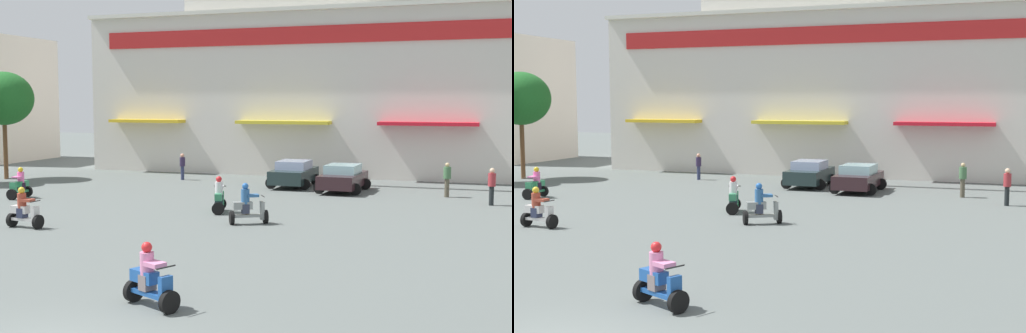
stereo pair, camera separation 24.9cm
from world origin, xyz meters
TOP-DOWN VIEW (x-y plane):
  - ground_plane at (0.00, 13.00)m, footprint 128.00×128.00m
  - colonial_building at (0.00, 35.44)m, footprint 35.58×14.96m
  - plaza_tree_2 at (-19.65, 23.27)m, footprint 3.49×3.52m
  - parked_car_0 at (-2.26, 25.23)m, footprint 2.45×3.94m
  - parked_car_1 at (0.67, 24.11)m, footprint 2.53×3.97m
  - scooter_rider_1 at (0.56, 3.16)m, footprint 1.54×1.08m
  - scooter_rider_3 at (-0.85, 13.74)m, footprint 1.51×1.18m
  - scooter_rider_4 at (-2.88, 15.87)m, footprint 0.93×1.54m
  - scooter_rider_5 at (-8.39, 10.35)m, footprint 1.36×0.59m
  - scooter_rider_6 at (-13.53, 16.68)m, footprint 0.57×1.38m
  - pedestrian_1 at (-9.42, 26.26)m, footprint 0.33×0.33m
  - pedestrian_2 at (7.92, 21.65)m, footprint 0.43×0.43m
  - pedestrian_3 at (5.88, 23.74)m, footprint 0.43×0.43m

SIDE VIEW (x-z plane):
  - ground_plane at x=0.00m, z-range 0.00..0.00m
  - scooter_rider_1 at x=0.56m, z-range -0.13..1.36m
  - scooter_rider_6 at x=-13.53m, z-range -0.13..1.37m
  - scooter_rider_5 at x=-8.39m, z-range -0.14..1.38m
  - scooter_rider_4 at x=-2.88m, z-range -0.14..1.41m
  - scooter_rider_3 at x=-0.85m, z-range -0.14..1.44m
  - parked_car_1 at x=0.67m, z-range 0.02..1.42m
  - parked_car_0 at x=-2.26m, z-range 0.02..1.45m
  - pedestrian_1 at x=-9.42m, z-range 0.12..1.69m
  - pedestrian_3 at x=5.88m, z-range 0.12..1.80m
  - pedestrian_2 at x=7.92m, z-range 0.13..1.81m
  - plaza_tree_2 at x=-19.65m, z-range 1.60..8.01m
  - colonial_building at x=0.00m, z-range -1.26..18.29m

